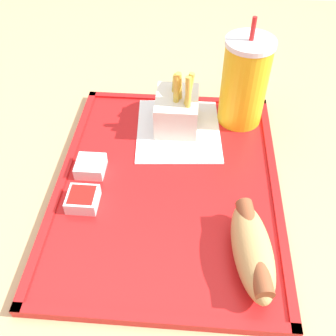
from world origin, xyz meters
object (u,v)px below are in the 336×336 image
object	(u,v)px
hot_dog_far	(252,249)
sauce_cup_mayo	(91,166)
sauce_cup_ketchup	(83,199)
soda_cup	(244,82)
fries_carton	(177,110)

from	to	relation	value
hot_dog_far	sauce_cup_mayo	size ratio (longest dim) A/B	3.41
hot_dog_far	sauce_cup_ketchup	world-z (taller)	hot_dog_far
soda_cup	fries_carton	xyz separation A→B (m)	(0.03, -0.11, -0.04)
hot_dog_far	fries_carton	xyz separation A→B (m)	(-0.25, -0.11, 0.01)
soda_cup	sauce_cup_ketchup	size ratio (longest dim) A/B	4.31
fries_carton	sauce_cup_ketchup	distance (m)	0.22
sauce_cup_mayo	hot_dog_far	bearing A→B (deg)	59.12
fries_carton	sauce_cup_mayo	world-z (taller)	fries_carton
soda_cup	hot_dog_far	xyz separation A→B (m)	(0.28, 0.00, -0.05)
hot_dog_far	fries_carton	size ratio (longest dim) A/B	1.30
fries_carton	sauce_cup_mayo	bearing A→B (deg)	-46.22
soda_cup	fries_carton	world-z (taller)	soda_cup
hot_dog_far	sauce_cup_mayo	xyz separation A→B (m)	(-0.14, -0.23, -0.01)
fries_carton	sauce_cup_mayo	xyz separation A→B (m)	(0.12, -0.12, -0.02)
soda_cup	hot_dog_far	world-z (taller)	soda_cup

